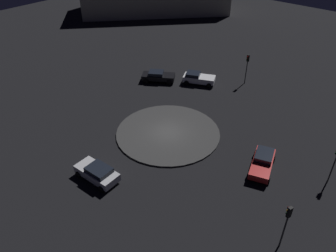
# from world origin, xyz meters

# --- Properties ---
(ground_plane) EXTENTS (118.15, 118.15, 0.00)m
(ground_plane) POSITION_xyz_m (0.00, 0.00, 0.00)
(ground_plane) COLOR black
(roundabout_island) EXTENTS (11.09, 11.09, 0.17)m
(roundabout_island) POSITION_xyz_m (0.00, 0.00, 0.08)
(roundabout_island) COLOR #383838
(roundabout_island) RESTS_ON ground_plane
(car_red) EXTENTS (3.09, 4.81, 1.40)m
(car_red) POSITION_xyz_m (-10.23, -1.57, 0.73)
(car_red) COLOR red
(car_red) RESTS_ON ground_plane
(car_white) EXTENTS (4.61, 3.50, 1.48)m
(car_white) POSITION_xyz_m (4.55, -11.47, 0.77)
(car_white) COLOR white
(car_white) RESTS_ON ground_plane
(car_silver) EXTENTS (4.25, 2.26, 1.43)m
(car_silver) POSITION_xyz_m (0.18, 9.39, 0.76)
(car_silver) COLOR silver
(car_silver) RESTS_ON ground_plane
(car_black) EXTENTS (4.73, 4.02, 1.42)m
(car_black) POSITION_xyz_m (9.10, -8.40, 0.75)
(car_black) COLOR black
(car_black) RESTS_ON ground_plane
(traffic_light_south) EXTENTS (0.30, 0.36, 4.10)m
(traffic_light_south) POSITION_xyz_m (-0.27, -15.57, 2.92)
(traffic_light_south) COLOR #2D2D2D
(traffic_light_south) RESTS_ON ground_plane
(traffic_light_west) EXTENTS (0.39, 0.36, 4.05)m
(traffic_light_west) POSITION_xyz_m (-15.22, 5.22, 2.88)
(traffic_light_west) COLOR #2D2D2D
(traffic_light_west) RESTS_ON ground_plane
(traffic_light_west_near) EXTENTS (0.38, 0.35, 3.76)m
(traffic_light_west_near) POSITION_xyz_m (-15.51, -3.96, 2.69)
(traffic_light_west_near) COLOR #2D2D2D
(traffic_light_west_near) RESTS_ON ground_plane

